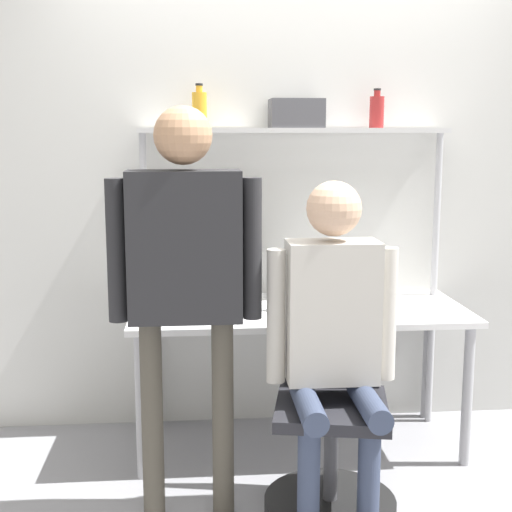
% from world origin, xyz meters
% --- Properties ---
extents(ground_plane, '(12.00, 12.00, 0.00)m').
position_xyz_m(ground_plane, '(0.00, 0.00, 0.00)').
color(ground_plane, gray).
extents(wall_back, '(8.00, 0.06, 2.70)m').
position_xyz_m(wall_back, '(0.00, 0.76, 1.35)').
color(wall_back, silver).
rests_on(wall_back, ground_plane).
extents(desk, '(1.67, 0.71, 0.73)m').
position_xyz_m(desk, '(0.00, 0.38, 0.65)').
color(desk, white).
rests_on(desk, ground_plane).
extents(shelf_unit, '(1.59, 0.22, 1.62)m').
position_xyz_m(shelf_unit, '(0.00, 0.61, 1.35)').
color(shelf_unit, silver).
rests_on(shelf_unit, ground_plane).
extents(monitor, '(0.52, 0.20, 0.48)m').
position_xyz_m(monitor, '(-0.45, 0.56, 1.00)').
color(monitor, black).
rests_on(monitor, desk).
extents(laptop, '(0.30, 0.25, 0.24)m').
position_xyz_m(laptop, '(0.05, 0.27, 0.79)').
color(laptop, silver).
rests_on(laptop, desk).
extents(cell_phone, '(0.07, 0.15, 0.01)m').
position_xyz_m(cell_phone, '(0.28, 0.24, 0.73)').
color(cell_phone, '#264C8C').
rests_on(cell_phone, desk).
extents(office_chair, '(0.56, 0.56, 0.94)m').
position_xyz_m(office_chair, '(0.05, -0.26, 0.29)').
color(office_chair, black).
rests_on(office_chair, ground_plane).
extents(person_seated, '(0.54, 0.47, 1.40)m').
position_xyz_m(person_seated, '(0.04, -0.31, 0.83)').
color(person_seated, '#38425B').
rests_on(person_seated, ground_plane).
extents(person_standing, '(0.62, 0.23, 1.70)m').
position_xyz_m(person_standing, '(-0.56, -0.26, 1.09)').
color(person_standing, '#4C473D').
rests_on(person_standing, ground_plane).
extents(bottle_red, '(0.08, 0.08, 0.20)m').
position_xyz_m(bottle_red, '(0.43, 0.61, 1.70)').
color(bottle_red, maroon).
rests_on(bottle_red, shelf_unit).
extents(bottle_amber, '(0.08, 0.08, 0.22)m').
position_xyz_m(bottle_amber, '(-0.48, 0.61, 1.71)').
color(bottle_amber, gold).
rests_on(bottle_amber, shelf_unit).
extents(storage_box, '(0.27, 0.20, 0.15)m').
position_xyz_m(storage_box, '(0.01, 0.61, 1.69)').
color(storage_box, '#4C4C51').
rests_on(storage_box, shelf_unit).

